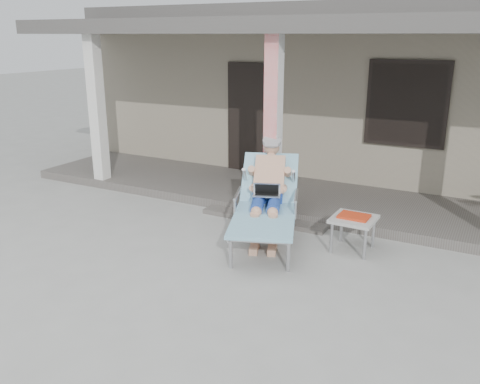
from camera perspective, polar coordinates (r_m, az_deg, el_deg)
The scene contains 7 objects.
ground at distance 6.34m, azimuth -4.63°, elevation -8.46°, with size 60.00×60.00×0.00m, color #9E9E99.
house at distance 11.76m, azimuth 12.68°, elevation 11.57°, with size 10.40×5.40×3.30m.
porch_deck at distance 8.81m, azimuth 5.83°, elevation -0.49°, with size 10.00×2.00×0.15m, color #605B56.
porch_overhang at distance 8.35m, azimuth 6.27°, elevation 17.44°, with size 10.00×2.30×2.85m.
porch_step at distance 7.82m, azimuth 2.63°, elevation -3.02°, with size 2.00×0.30×0.07m, color #605B56.
lounger at distance 6.97m, azimuth 3.09°, elevation 1.50°, with size 1.47×2.21×1.39m.
side_table at distance 6.82m, azimuth 12.65°, elevation -3.15°, with size 0.57×0.57×0.50m.
Camera 1 is at (3.11, -4.80, 2.75)m, focal length 38.00 mm.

